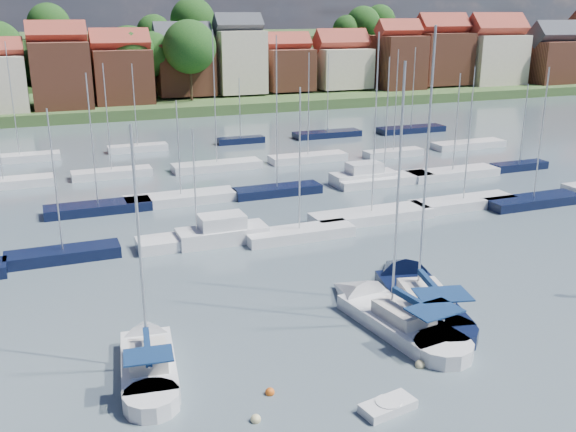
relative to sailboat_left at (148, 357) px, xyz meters
name	(u,v)px	position (x,y,z in m)	size (l,w,h in m)	color
ground	(219,178)	(13.85, 36.14, -0.36)	(260.00, 260.00, 0.00)	#46555F
sailboat_left	(148,357)	(0.00, 0.00, 0.00)	(3.79, 10.10, 13.48)	silver
sailboat_centre	(381,312)	(13.71, 0.20, -0.01)	(4.82, 12.23, 16.16)	silver
sailboat_navy	(411,291)	(16.97, 2.15, -0.02)	(6.34, 13.51, 18.02)	black
tender	(388,406)	(9.40, -8.12, -0.15)	(2.73, 1.62, 0.55)	silver
buoy_b	(256,421)	(3.57, -6.71, -0.36)	(0.47, 0.47, 0.47)	beige
buoy_c	(270,394)	(4.88, -4.94, -0.36)	(0.45, 0.45, 0.45)	#D85914
buoy_d	(420,367)	(12.81, -5.43, -0.36)	(0.51, 0.51, 0.51)	beige
buoy_e	(406,298)	(16.52, 1.94, -0.36)	(0.43, 0.43, 0.43)	#D85914
marina_field	(250,183)	(15.76, 31.29, 0.07)	(79.62, 41.41, 15.93)	silver
far_shore_town	(122,68)	(16.08, 128.81, 4.24)	(212.46, 90.00, 22.27)	#3B5A2D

